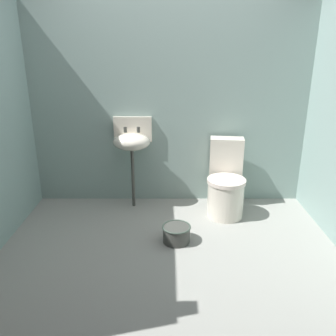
% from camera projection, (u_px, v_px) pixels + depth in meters
% --- Properties ---
extents(ground_plane, '(3.42, 2.76, 0.08)m').
position_uv_depth(ground_plane, '(168.00, 259.00, 3.04)').
color(ground_plane, gray).
extents(wall_back, '(3.42, 0.10, 2.19)m').
position_uv_depth(wall_back, '(168.00, 106.00, 3.82)').
color(wall_back, '#89A29A').
rests_on(wall_back, ground).
extents(toilet_near_wall, '(0.45, 0.63, 0.78)m').
position_uv_depth(toilet_near_wall, '(224.00, 185.00, 3.70)').
color(toilet_near_wall, silver).
rests_on(toilet_near_wall, ground).
extents(sink, '(0.42, 0.35, 0.99)m').
position_uv_depth(sink, '(130.00, 141.00, 3.73)').
color(sink, '#40423D').
rests_on(sink, ground).
extents(bucket, '(0.27, 0.27, 0.16)m').
position_uv_depth(bucket, '(175.00, 233.00, 3.20)').
color(bucket, '#40423D').
rests_on(bucket, ground).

